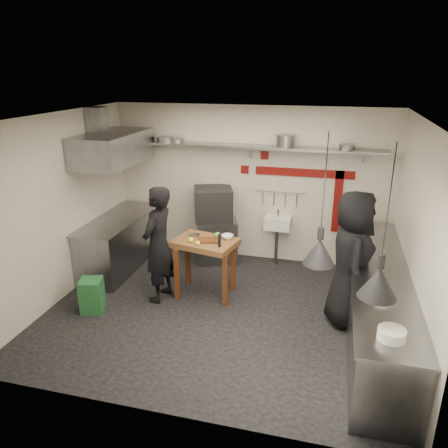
% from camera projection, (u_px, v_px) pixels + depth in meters
% --- Properties ---
extents(floor, '(5.00, 5.00, 0.00)m').
position_uv_depth(floor, '(221.00, 311.00, 6.44)').
color(floor, black).
rests_on(floor, ground).
extents(ceiling, '(5.00, 5.00, 0.00)m').
position_uv_depth(ceiling, '(220.00, 118.00, 5.50)').
color(ceiling, beige).
rests_on(ceiling, floor).
extents(wall_back, '(5.00, 0.04, 2.80)m').
position_uv_depth(wall_back, '(250.00, 185.00, 7.88)').
color(wall_back, silver).
rests_on(wall_back, floor).
extents(wall_front, '(5.00, 0.04, 2.80)m').
position_uv_depth(wall_front, '(162.00, 295.00, 4.06)').
color(wall_front, silver).
rests_on(wall_front, floor).
extents(wall_left, '(0.04, 4.20, 2.80)m').
position_uv_depth(wall_left, '(60.00, 208.00, 6.56)').
color(wall_left, silver).
rests_on(wall_left, floor).
extents(wall_right, '(0.04, 4.20, 2.80)m').
position_uv_depth(wall_right, '(416.00, 239.00, 5.38)').
color(wall_right, silver).
rests_on(wall_right, floor).
extents(red_band_horiz, '(1.70, 0.02, 0.14)m').
position_uv_depth(red_band_horiz, '(304.00, 173.00, 7.55)').
color(red_band_horiz, '#650D0C').
rests_on(red_band_horiz, wall_back).
extents(red_band_vert, '(0.14, 0.02, 1.10)m').
position_uv_depth(red_band_vert, '(337.00, 202.00, 7.57)').
color(red_band_vert, '#650D0C').
rests_on(red_band_vert, wall_back).
extents(red_tile_a, '(0.14, 0.02, 0.14)m').
position_uv_depth(red_tile_a, '(265.00, 155.00, 7.62)').
color(red_tile_a, '#650D0C').
rests_on(red_tile_a, wall_back).
extents(red_tile_b, '(0.14, 0.02, 0.14)m').
position_uv_depth(red_tile_b, '(245.00, 169.00, 7.80)').
color(red_tile_b, '#650D0C').
rests_on(red_tile_b, wall_back).
extents(back_shelf, '(4.60, 0.34, 0.04)m').
position_uv_depth(back_shelf, '(249.00, 147.00, 7.48)').
color(back_shelf, slate).
rests_on(back_shelf, wall_back).
extents(shelf_bracket_left, '(0.04, 0.06, 0.24)m').
position_uv_depth(shelf_bracket_left, '(150.00, 146.00, 8.09)').
color(shelf_bracket_left, slate).
rests_on(shelf_bracket_left, wall_back).
extents(shelf_bracket_mid, '(0.04, 0.06, 0.24)m').
position_uv_depth(shelf_bracket_mid, '(251.00, 151.00, 7.65)').
color(shelf_bracket_mid, slate).
rests_on(shelf_bracket_mid, wall_back).
extents(shelf_bracket_right, '(0.04, 0.06, 0.24)m').
position_uv_depth(shelf_bracket_right, '(364.00, 156.00, 7.20)').
color(shelf_bracket_right, slate).
rests_on(shelf_bracket_right, wall_back).
extents(pan_far_left, '(0.39, 0.39, 0.09)m').
position_uv_depth(pan_far_left, '(166.00, 139.00, 7.81)').
color(pan_far_left, slate).
rests_on(pan_far_left, back_shelf).
extents(pan_mid_left, '(0.31, 0.31, 0.07)m').
position_uv_depth(pan_mid_left, '(177.00, 140.00, 7.77)').
color(pan_mid_left, slate).
rests_on(pan_mid_left, back_shelf).
extents(stock_pot, '(0.32, 0.32, 0.20)m').
position_uv_depth(stock_pot, '(286.00, 141.00, 7.29)').
color(stock_pot, slate).
rests_on(stock_pot, back_shelf).
extents(pan_right, '(0.29, 0.29, 0.08)m').
position_uv_depth(pan_right, '(347.00, 147.00, 7.08)').
color(pan_right, slate).
rests_on(pan_right, back_shelf).
extents(oven_stand, '(0.89, 0.85, 0.80)m').
position_uv_depth(oven_stand, '(217.00, 239.00, 8.07)').
color(oven_stand, slate).
rests_on(oven_stand, floor).
extents(combi_oven, '(0.83, 0.80, 0.58)m').
position_uv_depth(combi_oven, '(213.00, 204.00, 7.82)').
color(combi_oven, black).
rests_on(combi_oven, oven_stand).
extents(oven_door, '(0.45, 0.18, 0.46)m').
position_uv_depth(oven_door, '(210.00, 208.00, 7.61)').
color(oven_door, '#650D0C').
rests_on(oven_door, combi_oven).
extents(oven_glass, '(0.31, 0.12, 0.34)m').
position_uv_depth(oven_glass, '(208.00, 208.00, 7.58)').
color(oven_glass, black).
rests_on(oven_glass, oven_door).
extents(hand_sink, '(0.46, 0.34, 0.22)m').
position_uv_depth(hand_sink, '(278.00, 223.00, 7.80)').
color(hand_sink, silver).
rests_on(hand_sink, wall_back).
extents(sink_tap, '(0.03, 0.03, 0.14)m').
position_uv_depth(sink_tap, '(278.00, 213.00, 7.74)').
color(sink_tap, slate).
rests_on(sink_tap, hand_sink).
extents(sink_drain, '(0.06, 0.06, 0.66)m').
position_uv_depth(sink_drain, '(276.00, 246.00, 7.91)').
color(sink_drain, slate).
rests_on(sink_drain, floor).
extents(utensil_rail, '(0.90, 0.02, 0.02)m').
position_uv_depth(utensil_rail, '(280.00, 192.00, 7.75)').
color(utensil_rail, slate).
rests_on(utensil_rail, wall_back).
extents(counter_right, '(0.70, 3.80, 0.90)m').
position_uv_depth(counter_right, '(377.00, 303.00, 5.79)').
color(counter_right, slate).
rests_on(counter_right, floor).
extents(counter_right_top, '(0.76, 3.90, 0.03)m').
position_uv_depth(counter_right_top, '(381.00, 272.00, 5.63)').
color(counter_right_top, slate).
rests_on(counter_right_top, counter_right).
extents(plate_stack, '(0.29, 0.29, 0.11)m').
position_uv_depth(plate_stack, '(392.00, 334.00, 4.19)').
color(plate_stack, silver).
rests_on(plate_stack, counter_right_top).
extents(small_bowl_right, '(0.23, 0.23, 0.05)m').
position_uv_depth(small_bowl_right, '(383.00, 299.00, 4.88)').
color(small_bowl_right, silver).
rests_on(small_bowl_right, counter_right_top).
extents(counter_left, '(0.70, 1.90, 0.90)m').
position_uv_depth(counter_left, '(119.00, 243.00, 7.76)').
color(counter_left, slate).
rests_on(counter_left, floor).
extents(counter_left_top, '(0.76, 2.00, 0.03)m').
position_uv_depth(counter_left_top, '(117.00, 219.00, 7.60)').
color(counter_left_top, slate).
rests_on(counter_left_top, counter_left).
extents(extractor_hood, '(0.78, 1.60, 0.50)m').
position_uv_depth(extractor_hood, '(113.00, 148.00, 7.17)').
color(extractor_hood, slate).
rests_on(extractor_hood, ceiling).
extents(hood_duct, '(0.28, 0.28, 0.50)m').
position_uv_depth(hood_duct, '(97.00, 123.00, 7.09)').
color(hood_duct, slate).
rests_on(hood_duct, ceiling).
extents(green_bin, '(0.39, 0.39, 0.50)m').
position_uv_depth(green_bin, '(92.00, 295.00, 6.39)').
color(green_bin, '#205E2F').
rests_on(green_bin, floor).
extents(prep_table, '(1.04, 0.82, 0.92)m').
position_uv_depth(prep_table, '(206.00, 267.00, 6.80)').
color(prep_table, brown).
rests_on(prep_table, floor).
extents(cutting_board, '(0.36, 0.30, 0.02)m').
position_uv_depth(cutting_board, '(208.00, 240.00, 6.60)').
color(cutting_board, '#542912').
rests_on(cutting_board, prep_table).
extents(pepper_mill, '(0.05, 0.05, 0.20)m').
position_uv_depth(pepper_mill, '(219.00, 241.00, 6.36)').
color(pepper_mill, black).
rests_on(pepper_mill, prep_table).
extents(lemon_a, '(0.09, 0.09, 0.07)m').
position_uv_depth(lemon_a, '(191.00, 240.00, 6.54)').
color(lemon_a, '#F6FF2F').
rests_on(lemon_a, prep_table).
extents(lemon_b, '(0.08, 0.08, 0.07)m').
position_uv_depth(lemon_b, '(198.00, 243.00, 6.43)').
color(lemon_b, '#F6FF2F').
rests_on(lemon_b, prep_table).
extents(veg_ball, '(0.10, 0.10, 0.09)m').
position_uv_depth(veg_ball, '(217.00, 235.00, 6.71)').
color(veg_ball, green).
rests_on(veg_ball, prep_table).
extents(steel_tray, '(0.17, 0.12, 0.03)m').
position_uv_depth(steel_tray, '(194.00, 235.00, 6.81)').
color(steel_tray, slate).
rests_on(steel_tray, prep_table).
extents(bowl, '(0.19, 0.19, 0.06)m').
position_uv_depth(bowl, '(227.00, 237.00, 6.70)').
color(bowl, silver).
rests_on(bowl, prep_table).
extents(heat_lamp_near, '(0.42, 0.42, 1.45)m').
position_uv_depth(heat_lamp_near, '(323.00, 201.00, 4.57)').
color(heat_lamp_near, black).
rests_on(heat_lamp_near, ceiling).
extents(heat_lamp_far, '(0.44, 0.44, 1.50)m').
position_uv_depth(heat_lamp_far, '(386.00, 224.00, 3.97)').
color(heat_lamp_far, black).
rests_on(heat_lamp_far, ceiling).
extents(chef_left, '(0.51, 0.70, 1.80)m').
position_uv_depth(chef_left, '(158.00, 245.00, 6.53)').
color(chef_left, black).
rests_on(chef_left, floor).
extents(chef_right, '(0.71, 1.00, 1.91)m').
position_uv_depth(chef_right, '(351.00, 259.00, 5.89)').
color(chef_right, black).
rests_on(chef_right, floor).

